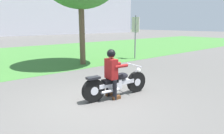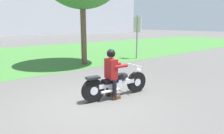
# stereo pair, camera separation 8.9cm
# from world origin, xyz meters

# --- Properties ---
(ground) EXTENTS (120.00, 120.00, 0.00)m
(ground) POSITION_xyz_m (0.00, 0.00, 0.00)
(ground) COLOR #565451
(grass_verge) EXTENTS (60.00, 12.00, 0.01)m
(grass_verge) POSITION_xyz_m (0.00, 9.78, 0.00)
(grass_verge) COLOR #3D7533
(grass_verge) RESTS_ON ground
(motorcycle_lead) EXTENTS (2.15, 0.66, 0.88)m
(motorcycle_lead) POSITION_xyz_m (0.78, 0.01, 0.39)
(motorcycle_lead) COLOR black
(motorcycle_lead) RESTS_ON ground
(rider_lead) EXTENTS (0.58, 0.50, 1.40)m
(rider_lead) POSITION_xyz_m (0.62, 0.03, 0.82)
(rider_lead) COLOR black
(rider_lead) RESTS_ON ground
(sign_banner) EXTENTS (0.08, 0.60, 2.60)m
(sign_banner) POSITION_xyz_m (5.96, 4.31, 1.72)
(sign_banner) COLOR gray
(sign_banner) RESTS_ON ground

